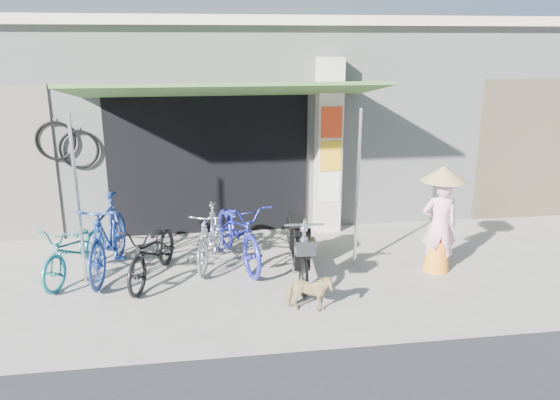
{
  "coord_description": "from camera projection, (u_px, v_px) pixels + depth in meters",
  "views": [
    {
      "loc": [
        -1.31,
        -6.63,
        3.25
      ],
      "look_at": [
        -0.2,
        1.0,
        1.0
      ],
      "focal_mm": 35.0,
      "sensor_mm": 36.0,
      "label": 1
    }
  ],
  "objects": [
    {
      "name": "ground",
      "position": [
        305.0,
        291.0,
        7.39
      ],
      "size": [
        80.0,
        80.0,
        0.0
      ],
      "primitive_type": "plane",
      "color": "#9B958C",
      "rests_on": "ground"
    },
    {
      "name": "bicycle_shop",
      "position": [
        262.0,
        110.0,
        11.72
      ],
      "size": [
        12.3,
        5.3,
        3.66
      ],
      "color": "#9BA098",
      "rests_on": "ground"
    },
    {
      "name": "shop_pillar",
      "position": [
        328.0,
        147.0,
        9.41
      ],
      "size": [
        0.42,
        0.44,
        3.0
      ],
      "color": "beige",
      "rests_on": "ground"
    },
    {
      "name": "awning",
      "position": [
        227.0,
        93.0,
        8.11
      ],
      "size": [
        4.6,
        1.88,
        2.72
      ],
      "color": "#3B632C",
      "rests_on": "ground"
    },
    {
      "name": "neighbour_right",
      "position": [
        543.0,
        150.0,
        10.18
      ],
      "size": [
        2.6,
        0.06,
        2.6
      ],
      "primitive_type": "cube",
      "color": "brown",
      "rests_on": "ground"
    },
    {
      "name": "bike_teal",
      "position": [
        75.0,
        250.0,
        7.7
      ],
      "size": [
        1.05,
        1.68,
        0.84
      ],
      "primitive_type": "imported",
      "rotation": [
        0.0,
        0.0,
        -0.34
      ],
      "color": "#1A7077",
      "rests_on": "ground"
    },
    {
      "name": "bike_blue",
      "position": [
        108.0,
        237.0,
        7.79
      ],
      "size": [
        0.74,
        1.93,
        1.13
      ],
      "primitive_type": "imported",
      "rotation": [
        0.0,
        0.0,
        -0.11
      ],
      "color": "navy",
      "rests_on": "ground"
    },
    {
      "name": "bike_black",
      "position": [
        153.0,
        251.0,
        7.61
      ],
      "size": [
        1.02,
        1.72,
        0.86
      ],
      "primitive_type": "imported",
      "rotation": [
        0.0,
        0.0,
        -0.3
      ],
      "color": "black",
      "rests_on": "ground"
    },
    {
      "name": "bike_silver",
      "position": [
        210.0,
        236.0,
        8.13
      ],
      "size": [
        0.78,
        1.59,
        0.92
      ],
      "primitive_type": "imported",
      "rotation": [
        0.0,
        0.0,
        -0.24
      ],
      "color": "silver",
      "rests_on": "ground"
    },
    {
      "name": "bike_navy",
      "position": [
        238.0,
        231.0,
        8.19
      ],
      "size": [
        1.14,
        2.05,
        1.02
      ],
      "primitive_type": "imported",
      "rotation": [
        0.0,
        0.0,
        0.25
      ],
      "color": "#22289F",
      "rests_on": "ground"
    },
    {
      "name": "street_dog",
      "position": [
        309.0,
        293.0,
        6.75
      ],
      "size": [
        0.65,
        0.42,
        0.51
      ],
      "primitive_type": "imported",
      "rotation": [
        0.0,
        0.0,
        1.31
      ],
      "color": "tan",
      "rests_on": "ground"
    },
    {
      "name": "moped",
      "position": [
        299.0,
        245.0,
        7.75
      ],
      "size": [
        0.5,
        1.77,
        1.0
      ],
      "rotation": [
        0.0,
        0.0,
        -0.08
      ],
      "color": "black",
      "rests_on": "ground"
    },
    {
      "name": "nun",
      "position": [
        440.0,
        219.0,
        7.83
      ],
      "size": [
        0.64,
        0.64,
        1.58
      ],
      "rotation": [
        0.0,
        0.0,
        2.99
      ],
      "color": "#FFABC0",
      "rests_on": "ground"
    }
  ]
}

